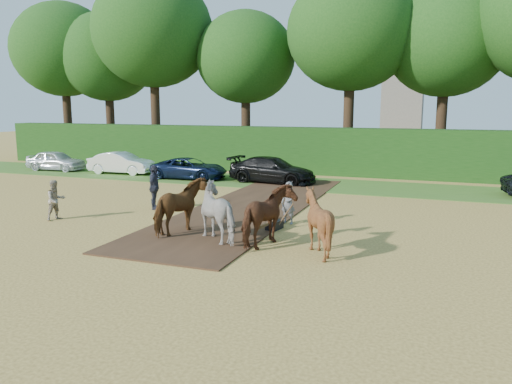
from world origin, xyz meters
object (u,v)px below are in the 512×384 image
(church, at_px, (406,31))
(parked_cars, at_px, (245,170))
(plough_team, at_px, (247,214))
(spectator_near, at_px, (56,200))
(spectator_far, at_px, (154,187))

(church, bearing_deg, parked_cars, -97.77)
(plough_team, relative_size, parked_cars, 0.19)
(parked_cars, height_order, church, church)
(spectator_near, relative_size, spectator_far, 0.81)
(plough_team, bearing_deg, spectator_far, 148.28)
(plough_team, xyz_separation_m, parked_cars, (-4.99, 12.27, -0.26))
(parked_cars, relative_size, church, 1.28)
(spectator_near, distance_m, spectator_far, 3.98)
(spectator_far, xyz_separation_m, parked_cars, (0.65, 8.79, -0.27))
(spectator_far, bearing_deg, plough_team, -139.03)
(plough_team, height_order, parked_cars, plough_team)
(parked_cars, bearing_deg, plough_team, -67.86)
(parked_cars, distance_m, church, 43.59)
(spectator_near, xyz_separation_m, church, (8.80, 53.07, 12.95))
(spectator_near, xyz_separation_m, spectator_far, (2.53, 3.07, 0.18))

